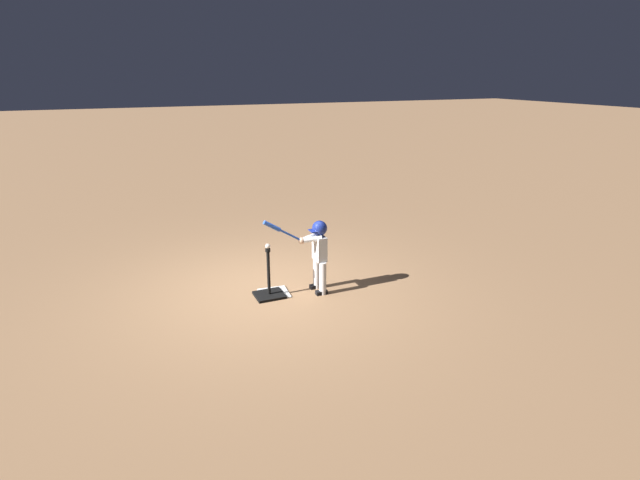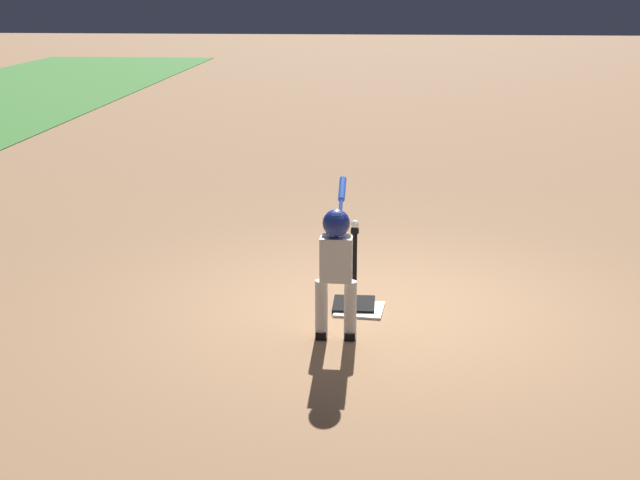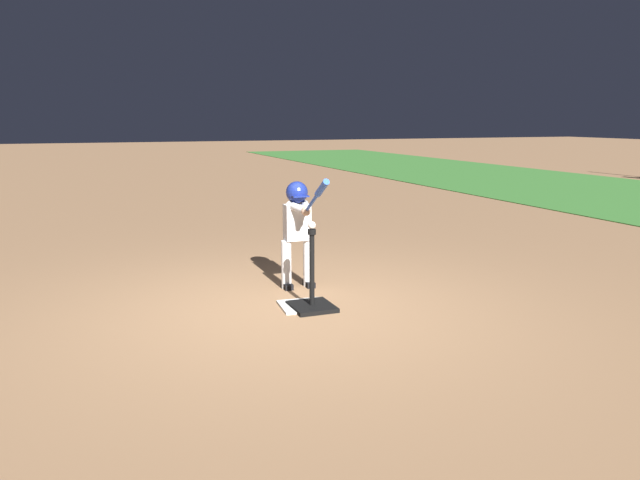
% 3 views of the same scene
% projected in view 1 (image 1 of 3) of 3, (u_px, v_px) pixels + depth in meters
% --- Properties ---
extents(ground_plane, '(90.00, 90.00, 0.00)m').
position_uv_depth(ground_plane, '(266.00, 289.00, 7.83)').
color(ground_plane, '#99704C').
extents(home_plate, '(0.48, 0.48, 0.02)m').
position_uv_depth(home_plate, '(274.00, 293.00, 7.67)').
color(home_plate, white).
rests_on(home_plate, ground_plane).
extents(batting_tee, '(0.43, 0.39, 0.77)m').
position_uv_depth(batting_tee, '(269.00, 290.00, 7.56)').
color(batting_tee, black).
rests_on(batting_tee, ground_plane).
extents(batter_child, '(0.99, 0.36, 1.24)m').
position_uv_depth(batter_child, '(317.00, 247.00, 7.53)').
color(batter_child, silver).
rests_on(batter_child, ground_plane).
extents(baseball, '(0.07, 0.07, 0.07)m').
position_uv_depth(baseball, '(268.00, 246.00, 7.33)').
color(baseball, white).
rests_on(baseball, batting_tee).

